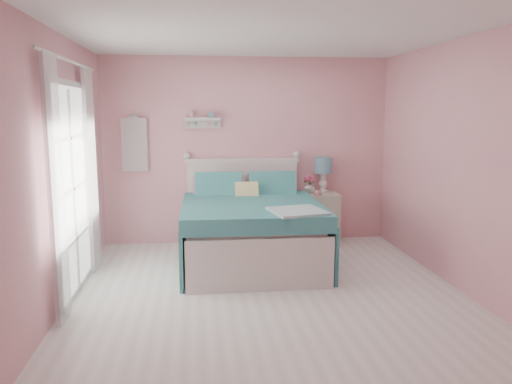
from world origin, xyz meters
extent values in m
plane|color=silver|center=(0.00, 0.00, 0.00)|extent=(4.50, 4.50, 0.00)
plane|color=pink|center=(0.00, 2.25, 1.30)|extent=(4.00, 0.00, 4.00)
plane|color=pink|center=(0.00, -2.25, 1.30)|extent=(4.00, 0.00, 4.00)
plane|color=pink|center=(-2.00, 0.00, 1.30)|extent=(0.00, 4.50, 4.50)
plane|color=pink|center=(2.00, 0.00, 1.30)|extent=(0.00, 4.50, 4.50)
plane|color=white|center=(0.00, 0.00, 2.60)|extent=(4.50, 4.50, 0.00)
cube|color=silver|center=(-0.07, 1.18, 0.22)|extent=(1.54, 2.02, 0.44)
cube|color=silver|center=(-0.08, 1.18, 0.52)|extent=(1.48, 1.96, 0.16)
cube|color=silver|center=(-0.08, 2.19, 0.57)|extent=(1.55, 0.07, 1.14)
cube|color=silver|center=(-0.07, 2.19, 1.17)|extent=(1.61, 0.09, 0.06)
cube|color=silver|center=(-0.08, 0.18, 0.28)|extent=(1.55, 0.06, 0.56)
cube|color=teal|center=(-0.07, 1.03, 0.69)|extent=(1.66, 1.76, 0.18)
cube|color=pink|center=(-0.43, 1.87, 0.80)|extent=(0.68, 0.29, 0.43)
cube|color=pink|center=(0.28, 1.87, 0.80)|extent=(0.68, 0.29, 0.43)
cube|color=#CCBC59|center=(-0.08, 1.59, 0.80)|extent=(0.30, 0.22, 0.31)
cube|color=beige|center=(0.99, 1.99, 0.36)|extent=(0.50, 0.47, 0.72)
cube|color=silver|center=(0.99, 1.77, 0.59)|extent=(0.44, 0.02, 0.16)
sphere|color=white|center=(0.99, 1.74, 0.59)|extent=(0.03, 0.03, 0.03)
cylinder|color=white|center=(1.07, 2.09, 0.73)|extent=(0.16, 0.16, 0.02)
cylinder|color=white|center=(1.07, 2.09, 0.87)|extent=(0.08, 0.08, 0.27)
cylinder|color=#6294A4|center=(1.07, 2.09, 1.10)|extent=(0.24, 0.24, 0.22)
imported|color=silver|center=(0.85, 2.01, 0.80)|extent=(0.16, 0.16, 0.16)
imported|color=pink|center=(0.92, 1.81, 0.76)|extent=(0.11, 0.11, 0.07)
sphere|color=#DC4B7A|center=(0.85, 2.01, 0.96)|extent=(0.06, 0.06, 0.06)
sphere|color=#DC4B7A|center=(0.89, 2.03, 0.92)|extent=(0.06, 0.06, 0.06)
sphere|color=#DC4B7A|center=(0.81, 2.02, 0.93)|extent=(0.06, 0.06, 0.06)
sphere|color=#DC4B7A|center=(0.87, 1.98, 0.90)|extent=(0.06, 0.06, 0.06)
sphere|color=#DC4B7A|center=(0.82, 1.99, 0.91)|extent=(0.06, 0.06, 0.06)
cube|color=silver|center=(-0.62, 2.17, 1.75)|extent=(0.50, 0.14, 0.04)
cube|color=silver|center=(-0.62, 2.23, 1.68)|extent=(0.50, 0.03, 0.12)
cylinder|color=#D18C99|center=(-0.78, 2.17, 1.82)|extent=(0.06, 0.06, 0.10)
cube|color=#6294A4|center=(-0.51, 2.17, 1.80)|extent=(0.08, 0.06, 0.07)
cube|color=white|center=(-1.55, 2.18, 1.40)|extent=(0.34, 0.03, 0.72)
cube|color=silver|center=(-1.97, 0.40, 2.13)|extent=(0.04, 1.32, 0.06)
cube|color=silver|center=(-1.97, 0.40, 0.03)|extent=(0.04, 1.32, 0.06)
cube|color=silver|center=(-1.97, -0.23, 1.05)|extent=(0.04, 0.06, 2.10)
cube|color=silver|center=(-1.97, 1.03, 1.05)|extent=(0.04, 0.06, 2.10)
cube|color=white|center=(-1.97, 0.40, 1.08)|extent=(0.02, 1.20, 2.04)
cube|color=white|center=(-1.92, -0.34, 1.18)|extent=(0.04, 0.40, 2.32)
cube|color=white|center=(-1.92, 1.14, 1.18)|extent=(0.04, 0.40, 2.32)
camera|label=1|loc=(-0.71, -4.75, 1.86)|focal=35.00mm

